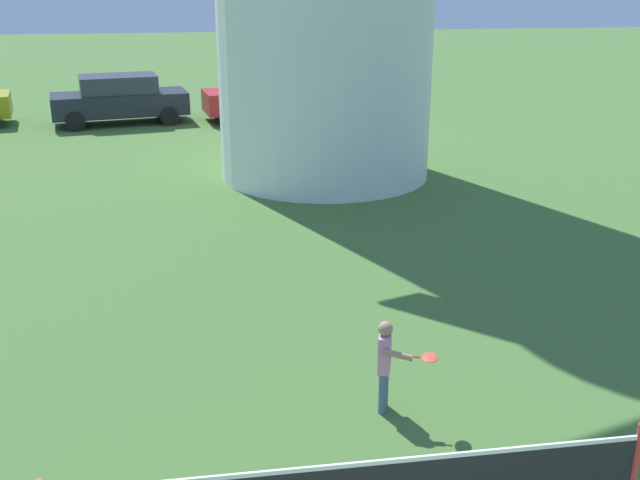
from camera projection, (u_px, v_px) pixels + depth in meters
player_far at (387, 361)px, 8.44m from camera, size 0.66×0.62×1.12m
parked_car_black at (120, 99)px, 24.39m from camera, size 4.50×2.46×1.56m
parked_car_red at (265, 95)px, 25.07m from camera, size 4.20×2.35×1.56m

